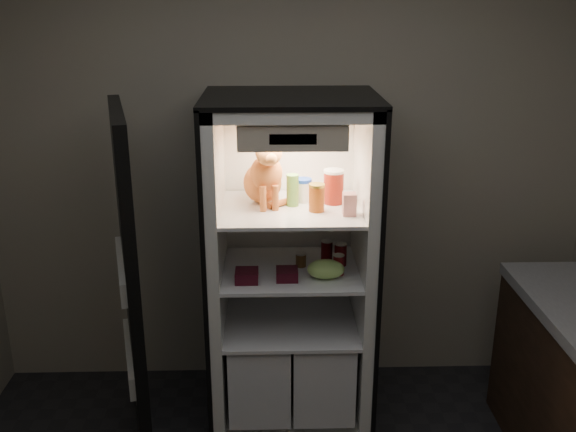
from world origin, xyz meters
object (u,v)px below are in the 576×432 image
tabby_cat (265,176)px  grape_bag (326,269)px  berry_box_left (247,276)px  mayo_tub (303,190)px  salsa_jar (317,198)px  berry_box_right (287,274)px  soda_can_b (340,254)px  condiment_jar (301,259)px  soda_can_c (339,265)px  parmesan_shaker (293,190)px  soda_can_a (327,251)px  cream_carton (349,204)px  refrigerator (290,288)px  pepper_jar (334,187)px

tabby_cat → grape_bag: 0.59m
berry_box_left → mayo_tub: bearing=40.8°
salsa_jar → berry_box_left: bearing=-165.2°
salsa_jar → berry_box_right: bearing=-153.0°
tabby_cat → mayo_tub: size_ratio=3.23×
soda_can_b → condiment_jar: size_ratio=1.58×
soda_can_b → salsa_jar: bearing=-144.9°
berry_box_right → soda_can_c: bearing=11.3°
berry_box_left → grape_bag: bearing=4.3°
soda_can_b → condiment_jar: (-0.22, -0.01, -0.02)m
parmesan_shaker → berry_box_right: size_ratio=1.51×
mayo_tub → berry_box_left: 0.56m
parmesan_shaker → soda_can_b: bearing=1.4°
condiment_jar → grape_bag: 0.20m
soda_can_a → condiment_jar: (-0.15, -0.07, -0.02)m
grape_bag → cream_carton: bearing=-0.9°
cream_carton → mayo_tub: bearing=133.6°
refrigerator → salsa_jar: refrigerator is taller
salsa_jar → grape_bag: size_ratio=0.74×
pepper_jar → soda_can_a: size_ratio=1.54×
soda_can_c → parmesan_shaker: bearing=153.9°
cream_carton → soda_can_b: size_ratio=0.91×
mayo_tub → salsa_jar: (0.06, -0.17, 0.01)m
soda_can_a → grape_bag: bearing=-96.0°
salsa_jar → condiment_jar: (-0.07, 0.09, -0.38)m
soda_can_c → salsa_jar: bearing=168.8°
soda_can_c → grape_bag: size_ratio=0.57×
soda_can_b → refrigerator: bearing=174.3°
salsa_jar → soda_can_a: salsa_jar is taller
tabby_cat → soda_can_b: (0.41, -0.02, -0.44)m
berry_box_right → grape_bag: bearing=3.7°
pepper_jar → soda_can_c: 0.42m
pepper_jar → refrigerator: bearing=-179.2°
pepper_jar → grape_bag: bearing=-104.3°
condiment_jar → berry_box_left: bearing=-147.4°
mayo_tub → soda_can_b: (0.20, -0.07, -0.35)m
refrigerator → soda_can_a: (0.20, 0.03, 0.21)m
soda_can_c → berry_box_right: soda_can_c is taller
soda_can_a → condiment_jar: 0.16m
tabby_cat → soda_can_c: bearing=-33.2°
refrigerator → salsa_jar: size_ratio=12.92×
salsa_jar → condiment_jar: bearing=129.7°
mayo_tub → soda_can_c: mayo_tub is taller
salsa_jar → cream_carton: size_ratio=1.27×
salsa_jar → soda_can_a: bearing=65.7°
refrigerator → salsa_jar: (0.13, -0.13, 0.57)m
soda_can_b → pepper_jar: bearing=145.4°
soda_can_a → soda_can_b: soda_can_b is taller
tabby_cat → condiment_jar: 0.50m
soda_can_a → berry_box_left: bearing=-149.5°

